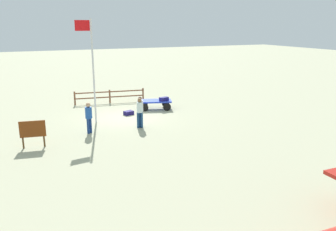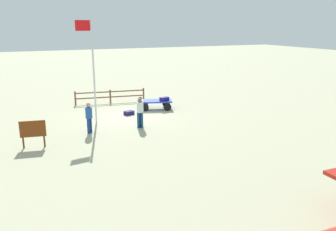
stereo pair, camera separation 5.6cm
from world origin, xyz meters
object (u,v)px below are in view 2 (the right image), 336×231
suitcase_tan (164,99)px  worker_lead (140,109)px  flagpole (92,64)px  signboard (33,130)px  suitcase_dark (129,113)px  worker_trailing (140,111)px  luggage_cart (155,103)px  worker_supervisor (89,115)px

suitcase_tan → worker_lead: size_ratio=0.39×
flagpole → signboard: 5.29m
signboard → suitcase_dark: bearing=-146.2°
suitcase_tan → suitcase_dark: 2.70m
suitcase_tan → worker_trailing: worker_trailing is taller
suitcase_tan → luggage_cart: bearing=-37.0°
worker_lead → signboard: (5.68, 1.15, -0.17)m
luggage_cart → signboard: (7.99, 4.67, 0.38)m
worker_lead → worker_supervisor: (2.85, -0.01, -0.04)m
suitcase_dark → signboard: bearing=33.8°
luggage_cart → worker_trailing: (2.40, 3.67, 0.51)m
worker_lead → flagpole: (2.17, -1.84, 2.43)m
flagpole → worker_supervisor: bearing=69.7°
worker_lead → worker_trailing: size_ratio=1.03×
luggage_cart → flagpole: 5.64m
worker_lead → signboard: bearing=11.5°
luggage_cart → suitcase_tan: suitcase_tan is taller
suitcase_tan → worker_trailing: (2.90, 3.29, 0.23)m
suitcase_dark → signboard: 7.12m
worker_trailing → signboard: size_ratio=1.30×
worker_supervisor → signboard: 3.06m
worker_trailing → worker_supervisor: (2.76, -0.17, 0.01)m
worker_trailing → suitcase_dark: bearing=-95.8°
worker_supervisor → signboard: (2.83, 1.17, -0.14)m
suitcase_tan → flagpole: 5.82m
luggage_cart → suitcase_dark: 2.25m
luggage_cart → worker_trailing: worker_trailing is taller
worker_trailing → luggage_cart: bearing=-123.2°
luggage_cart → worker_supervisor: (5.16, 3.50, 0.52)m
suitcase_tan → worker_supervisor: bearing=28.9°
worker_lead → signboard: 5.79m
worker_lead → suitcase_dark: bearing=-94.4°
suitcase_tan → flagpole: bearing=14.6°
worker_lead → signboard: worker_lead is taller
worker_supervisor → worker_lead: bearing=179.7°
worker_trailing → worker_supervisor: 2.77m
suitcase_dark → luggage_cart: bearing=-160.9°
luggage_cart → suitcase_dark: (2.10, 0.73, -0.32)m
suitcase_tan → signboard: signboard is taller
suitcase_tan → signboard: 9.51m
worker_lead → signboard: size_ratio=1.34×
suitcase_tan → worker_lead: bearing=48.1°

